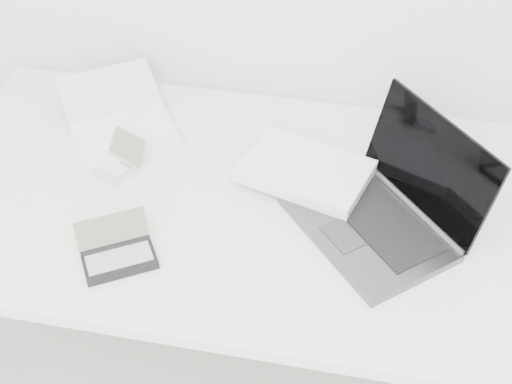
% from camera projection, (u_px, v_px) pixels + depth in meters
% --- Properties ---
extents(desk, '(1.60, 0.80, 0.73)m').
position_uv_depth(desk, '(272.00, 216.00, 1.64)').
color(desk, white).
rests_on(desk, ground).
extents(laptop_large, '(0.57, 0.47, 0.23)m').
position_uv_depth(laptop_large, '(352.00, 193.00, 1.58)').
color(laptop_large, '#525457').
rests_on(laptop_large, desk).
extents(netbook_open_white, '(0.38, 0.40, 0.08)m').
position_uv_depth(netbook_open_white, '(122.00, 124.00, 1.79)').
color(netbook_open_white, white).
rests_on(netbook_open_white, desk).
extents(pda_silver, '(0.14, 0.14, 0.07)m').
position_uv_depth(pda_silver, '(116.00, 163.00, 1.68)').
color(pda_silver, white).
rests_on(pda_silver, desk).
extents(palmtop_charcoal, '(0.19, 0.17, 0.08)m').
position_uv_depth(palmtop_charcoal, '(118.00, 254.00, 1.47)').
color(palmtop_charcoal, black).
rests_on(palmtop_charcoal, desk).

